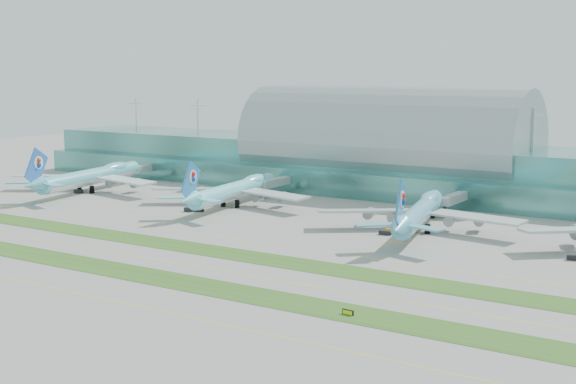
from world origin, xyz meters
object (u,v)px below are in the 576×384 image
Objects in this scene: airliner_a at (92,176)px; airliner_c at (421,211)px; terminal at (385,157)px; taxiway_sign_east at (348,312)px; airliner_b at (235,189)px.

airliner_a reaches higher than airliner_c.
airliner_a is at bearing 165.61° from airliner_c.
terminal reaches higher than taxiway_sign_east.
airliner_a is 28.19× the size of taxiway_sign_east.
airliner_a is at bearing -146.70° from terminal.
terminal is 4.43× the size of airliner_a.
taxiway_sign_east is at bearing -66.36° from terminal.
airliner_a reaches higher than taxiway_sign_east.
taxiway_sign_east is at bearing -53.18° from airliner_b.
airliner_a reaches higher than airliner_b.
airliner_b is 0.99× the size of airliner_c.
airliner_a is at bearing 173.97° from airliner_b.
terminal reaches higher than airliner_b.
airliner_b is (-30.62, -62.40, -8.06)m from terminal.
airliner_a is 147.31m from airliner_c.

